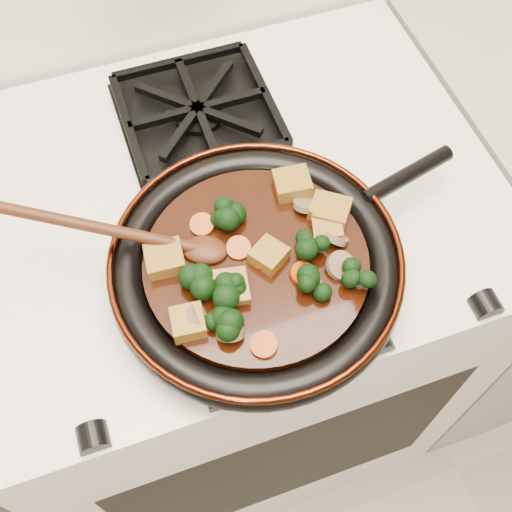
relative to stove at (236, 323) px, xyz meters
name	(u,v)px	position (x,y,z in m)	size (l,w,h in m)	color
stove	(236,323)	(0.00, 0.00, 0.00)	(0.76, 0.60, 0.90)	white
burner_grate_front	(261,268)	(0.00, -0.14, 0.46)	(0.23, 0.23, 0.03)	black
burner_grate_back	(198,113)	(0.00, 0.14, 0.46)	(0.23, 0.23, 0.03)	black
skillet	(257,266)	(-0.01, -0.15, 0.49)	(0.48, 0.36, 0.05)	black
braising_sauce	(256,265)	(-0.01, -0.15, 0.50)	(0.28, 0.28, 0.02)	black
tofu_cube_0	(165,259)	(-0.11, -0.12, 0.52)	(0.04, 0.04, 0.02)	olive
tofu_cube_1	(269,256)	(0.00, -0.16, 0.52)	(0.04, 0.04, 0.02)	olive
tofu_cube_2	(332,212)	(0.10, -0.12, 0.52)	(0.04, 0.04, 0.02)	olive
tofu_cube_3	(327,227)	(0.09, -0.14, 0.52)	(0.04, 0.04, 0.02)	olive
tofu_cube_4	(188,323)	(-0.11, -0.21, 0.52)	(0.04, 0.04, 0.02)	olive
tofu_cube_5	(230,288)	(-0.05, -0.18, 0.52)	(0.04, 0.04, 0.02)	olive
tofu_cube_6	(325,209)	(0.09, -0.11, 0.52)	(0.04, 0.04, 0.02)	olive
tofu_cube_7	(292,184)	(0.07, -0.07, 0.52)	(0.04, 0.05, 0.02)	olive
broccoli_floret_0	(317,283)	(0.04, -0.21, 0.52)	(0.05, 0.05, 0.05)	black
broccoli_floret_1	(198,286)	(-0.09, -0.17, 0.52)	(0.06, 0.06, 0.05)	black
broccoli_floret_2	(352,278)	(0.08, -0.22, 0.52)	(0.05, 0.05, 0.06)	black
broccoli_floret_3	(233,292)	(-0.05, -0.19, 0.52)	(0.06, 0.06, 0.05)	black
broccoli_floret_4	(222,325)	(-0.08, -0.22, 0.52)	(0.06, 0.06, 0.05)	black
broccoli_floret_5	(225,217)	(-0.03, -0.09, 0.52)	(0.06, 0.06, 0.05)	black
broccoli_floret_6	(311,244)	(0.06, -0.16, 0.52)	(0.06, 0.06, 0.06)	black
carrot_coin_0	(302,273)	(0.03, -0.19, 0.51)	(0.03, 0.03, 0.01)	#B63905
carrot_coin_1	(239,248)	(-0.03, -0.13, 0.51)	(0.03, 0.03, 0.01)	#B63905
carrot_coin_2	(265,260)	(0.00, -0.16, 0.51)	(0.03, 0.03, 0.01)	#B63905
carrot_coin_3	(202,225)	(-0.06, -0.08, 0.51)	(0.03, 0.03, 0.01)	#B63905
carrot_coin_4	(264,345)	(-0.04, -0.26, 0.51)	(0.03, 0.03, 0.01)	#B63905
mushroom_slice_0	(230,333)	(-0.07, -0.23, 0.52)	(0.03, 0.03, 0.01)	brown
mushroom_slice_1	(308,204)	(0.08, -0.10, 0.52)	(0.04, 0.04, 0.01)	brown
mushroom_slice_2	(336,237)	(0.09, -0.16, 0.52)	(0.03, 0.03, 0.01)	brown
mushroom_slice_3	(200,318)	(-0.10, -0.21, 0.52)	(0.04, 0.04, 0.01)	brown
mushroom_slice_4	(341,266)	(0.08, -0.20, 0.52)	(0.04, 0.04, 0.01)	brown
wooden_spoon	(141,237)	(-0.13, -0.09, 0.53)	(0.16, 0.09, 0.26)	#3F1C0D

